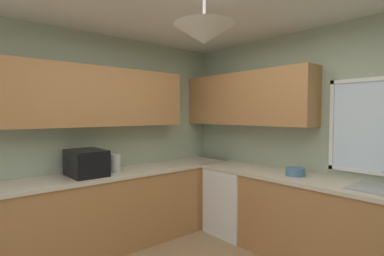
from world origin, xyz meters
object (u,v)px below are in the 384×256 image
(dishwasher, at_px, (234,201))
(microwave, at_px, (86,163))
(kettle, at_px, (115,163))
(bowl, at_px, (295,172))
(sink_assembly, at_px, (384,190))

(dishwasher, relative_size, microwave, 1.80)
(kettle, relative_size, bowl, 1.03)
(dishwasher, distance_m, sink_assembly, 1.81)
(bowl, bearing_deg, kettle, -136.48)
(dishwasher, distance_m, microwave, 1.97)
(dishwasher, height_order, microwave, microwave)
(microwave, bearing_deg, kettle, 86.64)
(sink_assembly, bearing_deg, dishwasher, -178.78)
(microwave, bearing_deg, dishwasher, 69.27)
(kettle, distance_m, bowl, 2.08)
(microwave, distance_m, sink_assembly, 2.99)
(kettle, distance_m, sink_assembly, 2.78)
(sink_assembly, bearing_deg, microwave, -143.41)
(sink_assembly, bearing_deg, kettle, -148.80)
(sink_assembly, xyz_separation_m, bowl, (-0.87, -0.01, 0.03))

